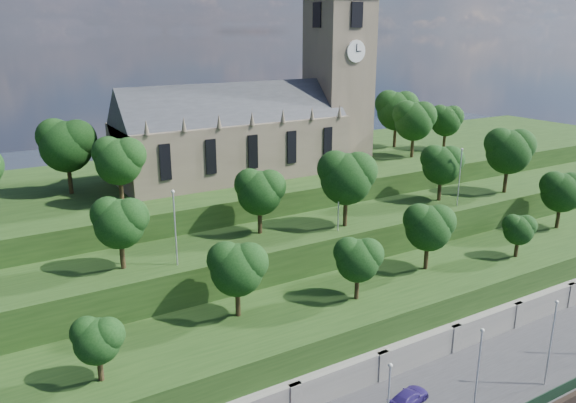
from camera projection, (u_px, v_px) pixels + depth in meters
promenade at (457, 400)px, 53.53m from camera, size 160.00×12.00×2.00m
retaining_wall at (415, 357)px, 58.00m from camera, size 160.00×2.10×5.00m
embankment_lower at (378, 319)px, 62.52m from camera, size 160.00×12.00×8.00m
embankment_upper at (323, 268)px, 70.98m from camera, size 160.00×10.00×12.00m
hilltop at (247, 213)px, 87.80m from camera, size 160.00×32.00×15.00m
church at (263, 120)px, 80.53m from camera, size 38.60×12.35×27.60m
trees_lower at (418, 232)px, 63.37m from camera, size 69.37×8.61×8.23m
trees_upper at (382, 171)px, 70.55m from camera, size 62.07×8.81×9.57m
trees_hilltop at (278, 129)px, 81.21m from camera, size 77.98×16.09×10.02m
lamp_posts_promenade at (478, 369)px, 47.90m from camera, size 60.36×0.36×8.97m
lamp_posts_upper at (339, 194)px, 65.44m from camera, size 40.36×0.36×7.93m
car_right at (409, 398)px, 51.20m from camera, size 5.09×3.05×1.38m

